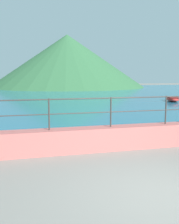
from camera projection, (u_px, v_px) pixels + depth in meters
name	position (u px, v px, depth m)	size (l,w,h in m)	color
ground_plane	(166.00, 195.00, 5.00)	(120.00, 120.00, 0.00)	gray
promenade_wall	(110.00, 138.00, 8.02)	(20.00, 0.56, 0.70)	#BC605B
railing	(111.00, 106.00, 7.88)	(18.44, 0.04, 0.90)	#383330
lake_water	(44.00, 95.00, 29.76)	(64.00, 44.32, 0.06)	#236B89
hill_main	(67.00, 61.00, 47.93)	(27.82, 27.82, 9.41)	#33663D
boat_1	(173.00, 99.00, 22.05)	(1.61, 2.47, 0.36)	red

